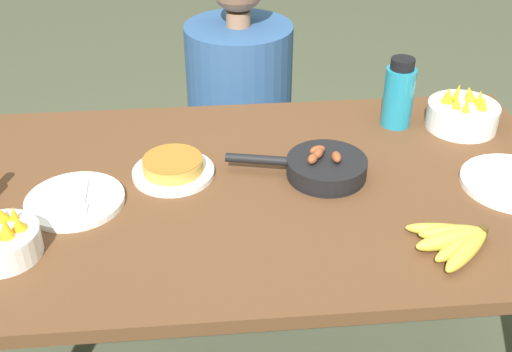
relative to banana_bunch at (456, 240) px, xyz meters
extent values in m
cube|color=brown|center=(-0.42, 0.28, -0.04)|extent=(1.62, 0.92, 0.03)
cylinder|color=brown|center=(-1.17, 0.68, -0.42)|extent=(0.07, 0.07, 0.73)
cylinder|color=brown|center=(0.33, 0.68, -0.42)|extent=(0.07, 0.07, 0.73)
ellipsoid|color=gold|center=(-0.01, 0.04, 0.00)|extent=(0.18, 0.07, 0.03)
ellipsoid|color=gold|center=(0.00, 0.02, 0.00)|extent=(0.16, 0.05, 0.04)
ellipsoid|color=gold|center=(-0.01, 0.00, 0.00)|extent=(0.18, 0.08, 0.04)
ellipsoid|color=gold|center=(0.00, -0.02, 0.00)|extent=(0.16, 0.12, 0.04)
ellipsoid|color=gold|center=(0.01, -0.04, 0.00)|extent=(0.16, 0.15, 0.04)
cylinder|color=#4C3819|center=(0.07, 0.02, 0.00)|extent=(0.02, 0.02, 0.04)
cylinder|color=black|center=(-0.23, 0.31, -0.01)|extent=(0.20, 0.20, 0.01)
cylinder|color=black|center=(-0.23, 0.31, 0.01)|extent=(0.21, 0.21, 0.04)
cylinder|color=black|center=(-0.41, 0.35, 0.02)|extent=(0.16, 0.06, 0.02)
ellipsoid|color=brown|center=(-0.25, 0.32, 0.05)|extent=(0.04, 0.05, 0.03)
ellipsoid|color=brown|center=(-0.25, 0.33, 0.05)|extent=(0.05, 0.04, 0.03)
ellipsoid|color=brown|center=(-0.21, 0.30, 0.05)|extent=(0.03, 0.04, 0.03)
ellipsoid|color=brown|center=(-0.27, 0.30, 0.05)|extent=(0.04, 0.04, 0.02)
cylinder|color=white|center=(-0.63, 0.35, -0.01)|extent=(0.21, 0.21, 0.02)
cylinder|color=gold|center=(-0.63, 0.35, 0.01)|extent=(0.16, 0.16, 0.03)
cylinder|color=#9F6624|center=(-0.63, 0.35, 0.03)|extent=(0.15, 0.15, 0.00)
cylinder|color=silver|center=(0.24, 0.25, 0.00)|extent=(0.07, 0.11, 0.01)
cylinder|color=white|center=(-0.86, 0.25, -0.01)|extent=(0.24, 0.24, 0.02)
cylinder|color=silver|center=(-0.84, 0.27, 0.00)|extent=(0.01, 0.11, 0.01)
cube|color=silver|center=(-0.84, 0.19, 0.00)|extent=(0.02, 0.04, 0.00)
cylinder|color=white|center=(0.21, 0.54, 0.02)|extent=(0.21, 0.21, 0.07)
cone|color=#F4A819|center=(0.25, 0.53, 0.07)|extent=(0.03, 0.04, 0.05)
cone|color=#F4A819|center=(0.23, 0.57, 0.07)|extent=(0.06, 0.06, 0.06)
cone|color=#F4A819|center=(0.20, 0.57, 0.08)|extent=(0.04, 0.03, 0.06)
cone|color=#F4A819|center=(0.16, 0.56, 0.08)|extent=(0.05, 0.06, 0.06)
cone|color=#F4A819|center=(0.18, 0.52, 0.07)|extent=(0.04, 0.05, 0.06)
cone|color=#F4A819|center=(0.20, 0.49, 0.07)|extent=(0.03, 0.03, 0.05)
cone|color=#F4A819|center=(0.25, 0.50, 0.07)|extent=(0.05, 0.05, 0.05)
cylinder|color=white|center=(-0.99, 0.07, 0.01)|extent=(0.17, 0.17, 0.06)
cone|color=#F4A819|center=(-0.95, 0.07, 0.06)|extent=(0.04, 0.05, 0.04)
cone|color=#F4A819|center=(-0.96, 0.11, 0.06)|extent=(0.04, 0.04, 0.04)
cone|color=#F4A819|center=(-0.97, 0.05, 0.07)|extent=(0.05, 0.05, 0.06)
cylinder|color=teal|center=(0.02, 0.57, 0.07)|extent=(0.09, 0.09, 0.18)
cylinder|color=black|center=(0.02, 0.57, 0.17)|extent=(0.07, 0.07, 0.03)
cube|color=black|center=(-0.41, 1.03, -0.56)|extent=(0.41, 0.41, 0.44)
cylinder|color=#2D5184|center=(-0.41, 1.03, -0.10)|extent=(0.37, 0.37, 0.48)
cylinder|color=#9E7051|center=(-0.41, 1.03, 0.16)|extent=(0.08, 0.08, 0.05)
camera|label=1|loc=(-0.54, -1.06, 0.89)|focal=45.00mm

